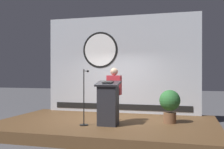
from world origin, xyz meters
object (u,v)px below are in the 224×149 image
at_px(speaker_person, 114,95).
at_px(microphone_stand, 84,106).
at_px(podium, 108,104).
at_px(potted_plant, 170,103).

height_order(speaker_person, microphone_stand, speaker_person).
bearing_deg(microphone_stand, podium, 9.59).
xyz_separation_m(podium, microphone_stand, (-0.65, -0.11, -0.06)).
distance_m(speaker_person, potted_plant, 1.61).
bearing_deg(potted_plant, speaker_person, -167.50).
xyz_separation_m(speaker_person, potted_plant, (1.55, 0.34, -0.23)).
height_order(podium, speaker_person, speaker_person).
relative_size(microphone_stand, potted_plant, 1.62).
distance_m(podium, microphone_stand, 0.66).
relative_size(podium, microphone_stand, 0.79).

